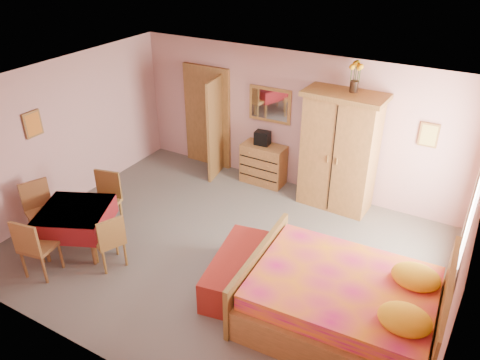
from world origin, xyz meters
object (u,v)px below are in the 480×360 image
Objects in this scene: wall_mirror at (270,105)px; wardrobe at (339,152)px; stereo at (262,138)px; chest_of_drawers at (263,164)px; bench at (235,270)px; chair_north at (104,203)px; sunflower_vase at (355,77)px; dining_table at (78,229)px; chair_south at (39,245)px; chair_east at (108,240)px; chair_west at (42,213)px; bed at (343,288)px; floor_lamp at (313,152)px.

wardrobe is at bearing -13.49° from wall_mirror.
wardrobe is (1.56, -0.13, 0.13)m from stereo.
bench is (1.03, -2.85, -0.16)m from chest_of_drawers.
stereo is 0.29× the size of chair_north.
sunflower_vase is at bearing 78.56° from bench.
stereo is 3.73m from dining_table.
chair_east is (0.72, 0.64, -0.04)m from chair_south.
sunflower_vase is at bearing 42.07° from chair_south.
chest_of_drawers is 1.17m from wall_mirror.
wall_mirror is at bearing 66.82° from dining_table.
dining_table is (-3.12, -3.34, -2.01)m from sunflower_vase.
chair_south is 0.96m from chair_east.
wall_mirror is 0.87× the size of chair_south.
chair_west is at bearing -123.32° from wall_mirror.
stereo is 1.57m from wardrobe.
dining_table is 0.69m from chair_south.
bench is at bearing -101.44° from sunflower_vase.
stereo is 0.12× the size of bed.
sunflower_vase reaches higher than stereo.
dining_table is 1.03× the size of chair_south.
bed reaches higher than dining_table.
bed is (2.60, -2.85, -0.37)m from stereo.
wall_mirror is 4.05m from dining_table.
stereo is 4.35m from chair_south.
wall_mirror is 0.85× the size of dining_table.
chair_west is at bearing -138.20° from sunflower_vase.
chair_east is at bearing 123.91° from chair_north.
chair_south is at bearing -110.06° from chest_of_drawers.
chest_of_drawers is 0.87× the size of chair_west.
stereo reaches higher than chair_north.
stereo is at bearing 59.93° from chair_south.
wardrobe is 4.07m from chair_north.
sunflower_vase is 5.44m from chair_south.
wall_mirror is 4.38m from chair_west.
chair_south is 1.09× the size of chair_east.
chair_south is (-2.57, -1.18, 0.24)m from bench.
bed is at bearing 7.39° from dining_table.
wardrobe reaches higher than chest_of_drawers.
chest_of_drawers is 2.54m from sunflower_vase.
chair_north is 0.96m from chair_west.
chair_north is at bearing 175.87° from bed.
sunflower_vase reaches higher than wall_mirror.
wall_mirror is 3.48m from bench.
floor_lamp is 0.55m from wardrobe.
wardrobe is 1.45× the size of bench.
dining_table is at bearing -169.01° from bench.
floor_lamp is (1.04, -0.03, -0.03)m from stereo.
chest_of_drawers is 3.00× the size of stereo.
bed reaches higher than chest_of_drawers.
chair_west is at bearing -133.10° from floor_lamp.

